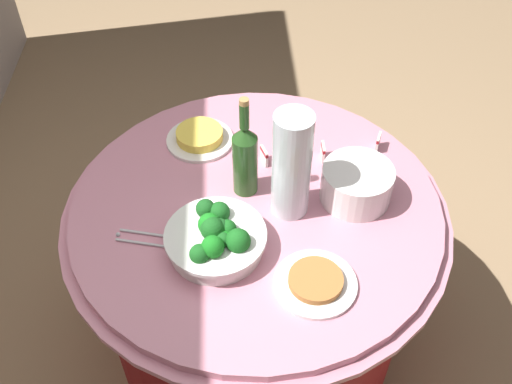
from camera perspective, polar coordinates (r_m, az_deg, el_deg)
The scene contains 12 objects.
ground_plane at distance 2.34m, azimuth 0.00°, elevation -13.57°, with size 6.00×6.00×0.00m, color #9E7F5B.
buffet_table at distance 2.03m, azimuth 0.00°, elevation -8.18°, with size 1.16×1.16×0.74m.
broccoli_bowl at distance 1.60m, azimuth -3.85°, elevation -4.44°, with size 0.28×0.28×0.12m.
plate_stack at distance 1.75m, azimuth 9.70°, elevation 0.76°, with size 0.21×0.21×0.11m.
wine_bottle at distance 1.70m, azimuth -1.07°, elevation 3.37°, with size 0.07×0.07×0.34m.
decorative_fruit_vase at distance 1.63m, azimuth 3.44°, elevation 2.34°, with size 0.11×0.11×0.34m.
serving_tongs at distance 1.69m, azimuth -10.89°, elevation -4.40°, with size 0.08×0.17×0.01m.
food_plate_fried_egg at distance 1.95m, azimuth -5.46°, elevation 5.31°, with size 0.22×0.22×0.04m.
food_plate_peanuts at distance 1.56m, azimuth 5.77°, elevation -8.66°, with size 0.22×0.22×0.03m.
label_placard_front at distance 1.85m, azimuth 0.79°, elevation 3.58°, with size 0.05×0.02×0.05m.
label_placard_mid at distance 1.88m, azimuth 6.48°, elevation 3.95°, with size 0.05×0.01×0.05m.
label_placard_rear at distance 1.94m, azimuth 11.73°, elevation 4.81°, with size 0.05×0.03×0.05m.
Camera 1 is at (-1.19, 0.06, 2.02)m, focal length 41.40 mm.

